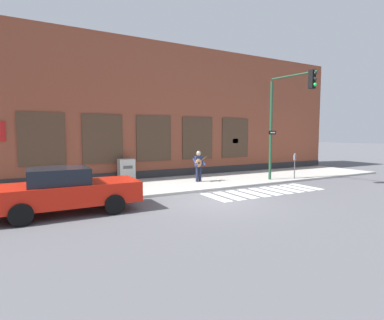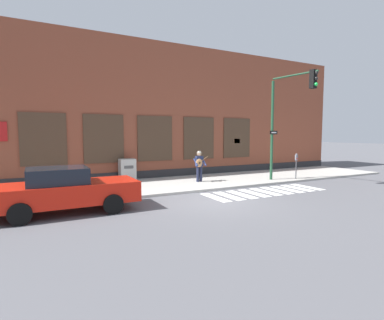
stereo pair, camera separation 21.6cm
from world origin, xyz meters
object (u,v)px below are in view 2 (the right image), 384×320
(traffic_light, at_px, (287,109))
(utility_box, at_px, (127,170))
(busker, at_px, (199,164))
(parking_meter, at_px, (296,162))
(red_car, at_px, (65,190))

(traffic_light, relative_size, utility_box, 4.70)
(busker, height_order, parking_meter, busker)
(utility_box, bearing_deg, busker, -32.30)
(red_car, xyz_separation_m, utility_box, (3.53, 5.15, -0.06))
(red_car, bearing_deg, parking_meter, 6.71)
(traffic_light, distance_m, utility_box, 9.05)
(red_car, bearing_deg, busker, 24.20)
(red_car, height_order, parking_meter, parking_meter)
(red_car, distance_m, traffic_light, 11.36)
(red_car, bearing_deg, traffic_light, 4.98)
(busker, height_order, utility_box, busker)
(red_car, distance_m, busker, 7.48)
(traffic_light, xyz_separation_m, parking_meter, (1.26, 0.48, -2.86))
(parking_meter, bearing_deg, utility_box, 156.64)
(parking_meter, xyz_separation_m, utility_box, (-8.61, 3.72, -0.35))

